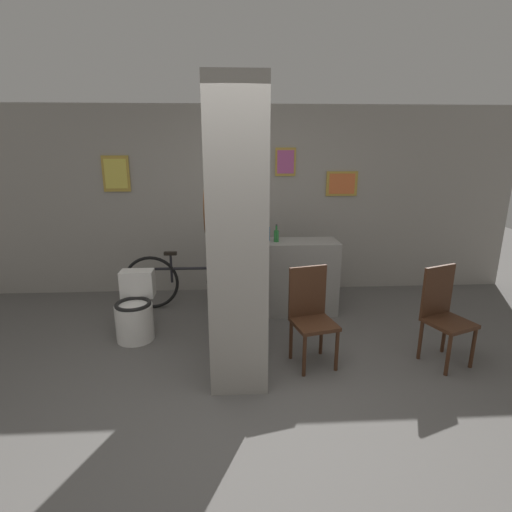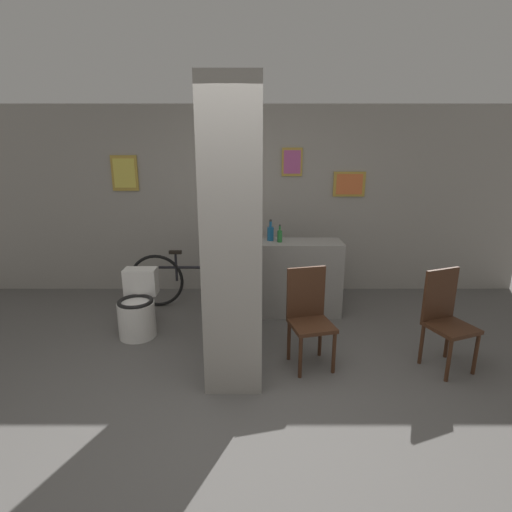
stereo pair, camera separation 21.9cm
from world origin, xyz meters
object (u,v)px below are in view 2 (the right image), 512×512
object	(u,v)px
bottle_tall	(270,233)
toilet	(137,309)
chair_near_pillar	(309,314)
chair_by_doorway	(445,316)
bicycle	(197,280)

from	to	relation	value
bottle_tall	toilet	bearing A→B (deg)	-156.51
toilet	chair_near_pillar	world-z (taller)	chair_near_pillar
toilet	bottle_tall	world-z (taller)	bottle_tall
chair_near_pillar	chair_by_doorway	size ratio (longest dim) A/B	1.00
bicycle	chair_by_doorway	bearing A→B (deg)	-29.69
chair_by_doorway	chair_near_pillar	bearing A→B (deg)	156.25
toilet	bottle_tall	bearing A→B (deg)	23.49
chair_by_doorway	bicycle	bearing A→B (deg)	128.84
chair_near_pillar	chair_by_doorway	distance (m)	1.30
toilet	chair_by_doorway	distance (m)	3.21
chair_by_doorway	bicycle	world-z (taller)	chair_by_doorway
toilet	bottle_tall	size ratio (longest dim) A/B	2.67
toilet	chair_by_doorway	world-z (taller)	chair_by_doorway
chair_near_pillar	bottle_tall	size ratio (longest dim) A/B	3.59
chair_near_pillar	chair_by_doorway	bearing A→B (deg)	-16.08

